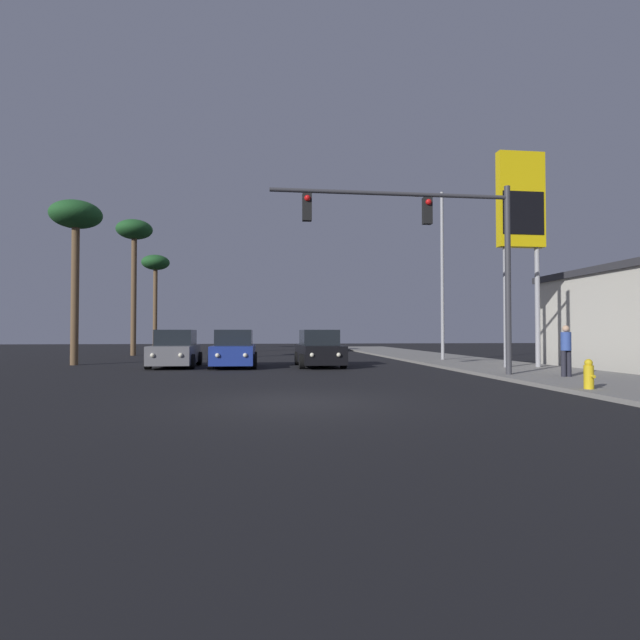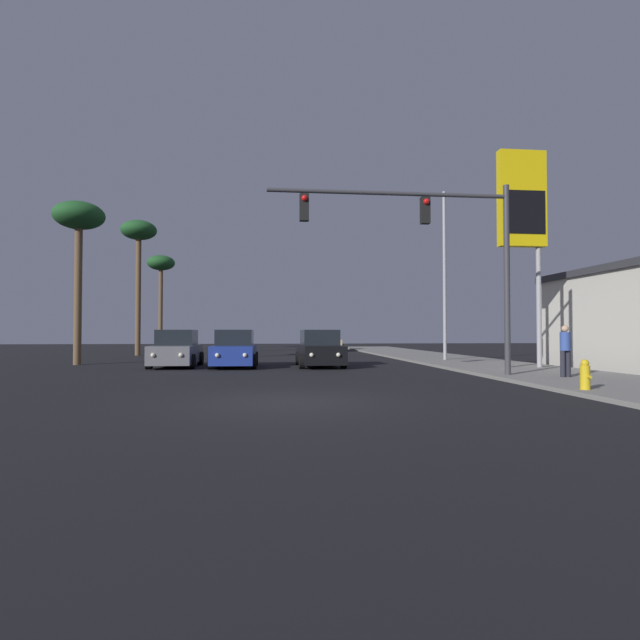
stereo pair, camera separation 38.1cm
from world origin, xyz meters
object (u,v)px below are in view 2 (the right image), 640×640
object	(u,v)px
palm_tree_mid	(139,238)
car_grey	(177,350)
fire_hydrant	(585,375)
car_black	(320,350)
pedestrian_on_sidewalk	(565,349)
car_tan	(329,342)
traffic_light_mast	(438,237)
palm_tree_near	(79,224)
palm_tree_far	(161,268)
street_lamp	(442,266)
gas_station_sign	(522,211)
car_blue	(235,350)

from	to	relation	value
palm_tree_mid	car_grey	bearing A→B (deg)	-68.41
fire_hydrant	palm_tree_mid	size ratio (longest dim) A/B	0.08
car_black	pedestrian_on_sidewalk	distance (m)	10.40
car_tan	fire_hydrant	distance (m)	30.26
traffic_light_mast	pedestrian_on_sidewalk	bearing A→B (deg)	-15.26
fire_hydrant	palm_tree_near	size ratio (longest dim) A/B	0.10
pedestrian_on_sidewalk	car_grey	bearing A→B (deg)	149.81
palm_tree_far	street_lamp	bearing A→B (deg)	-46.10
car_tan	car_grey	xyz separation A→B (m)	(-9.24, -18.77, 0.00)
car_tan	gas_station_sign	xyz separation A→B (m)	(5.37, -22.32, 5.86)
car_tan	car_grey	size ratio (longest dim) A/B	1.01
car_grey	palm_tree_near	world-z (taller)	palm_tree_near
palm_tree_mid	palm_tree_near	xyz separation A→B (m)	(-0.29, -10.00, -1.20)
car_tan	palm_tree_mid	xyz separation A→B (m)	(-13.98, -6.79, 7.29)
palm_tree_near	car_grey	bearing A→B (deg)	-21.51
car_blue	palm_tree_far	world-z (taller)	palm_tree_far
car_blue	palm_tree_mid	bearing A→B (deg)	-58.30
car_grey	car_blue	bearing A→B (deg)	172.08
palm_tree_far	palm_tree_near	distance (m)	20.01
traffic_light_mast	fire_hydrant	distance (m)	6.57
car_blue	pedestrian_on_sidewalk	distance (m)	13.42
fire_hydrant	car_black	bearing A→B (deg)	117.13
car_blue	street_lamp	world-z (taller)	street_lamp
car_black	gas_station_sign	world-z (taller)	gas_station_sign
gas_station_sign	palm_tree_far	world-z (taller)	gas_station_sign
car_black	traffic_light_mast	distance (m)	8.31
car_tan	car_black	world-z (taller)	same
palm_tree_mid	gas_station_sign	bearing A→B (deg)	-38.76
traffic_light_mast	fire_hydrant	bearing A→B (deg)	-63.38
gas_station_sign	palm_tree_near	xyz separation A→B (m)	(-19.65, 5.54, 0.23)
fire_hydrant	palm_tree_mid	xyz separation A→B (m)	(-16.81, 23.34, 7.56)
fire_hydrant	traffic_light_mast	bearing A→B (deg)	116.62
traffic_light_mast	gas_station_sign	size ratio (longest dim) A/B	0.92
car_black	palm_tree_far	xyz separation A→B (m)	(-11.82, 22.44, 6.52)
car_black	fire_hydrant	xyz separation A→B (m)	(5.58, -10.90, -0.27)
gas_station_sign	pedestrian_on_sidewalk	xyz separation A→B (m)	(-0.93, -4.41, -5.58)
car_blue	pedestrian_on_sidewalk	world-z (taller)	pedestrian_on_sidewalk
car_black	palm_tree_mid	distance (m)	18.27
car_blue	pedestrian_on_sidewalk	xyz separation A→B (m)	(11.05, -7.60, 0.27)
car_tan	car_blue	world-z (taller)	same
car_tan	gas_station_sign	bearing A→B (deg)	105.38
palm_tree_far	palm_tree_near	bearing A→B (deg)	-89.12
palm_tree_far	car_blue	bearing A→B (deg)	-70.37
street_lamp	fire_hydrant	xyz separation A→B (m)	(-1.30, -13.91, -4.63)
car_tan	palm_tree_near	bearing A→B (deg)	51.47
car_blue	palm_tree_far	distance (m)	24.60
car_tan	street_lamp	xyz separation A→B (m)	(4.12, -16.22, 4.36)
car_tan	pedestrian_on_sidewalk	size ratio (longest dim) A/B	2.60
gas_station_sign	palm_tree_mid	size ratio (longest dim) A/B	0.97
pedestrian_on_sidewalk	palm_tree_near	world-z (taller)	palm_tree_near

